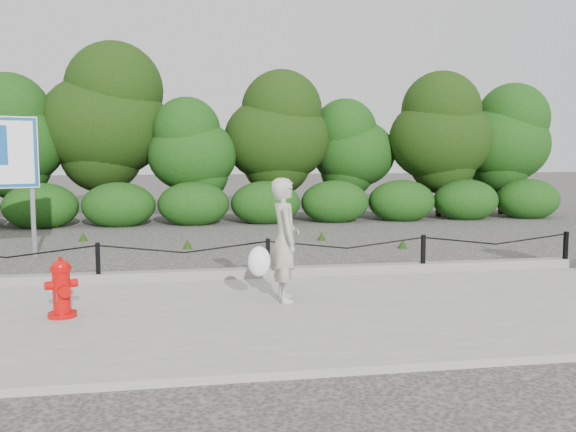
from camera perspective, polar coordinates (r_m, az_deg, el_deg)
The scene contains 7 objects.
ground at distance 9.39m, azimuth -1.89°, elevation -6.24°, with size 90.00×90.00×0.00m, color #2D2B28.
sidewalk at distance 7.46m, azimuth 0.21°, elevation -9.18°, with size 14.00×4.00×0.08m, color gray.
curb at distance 9.41m, azimuth -1.93°, elevation -5.29°, with size 14.00×0.22×0.14m, color slate.
chain_barrier at distance 9.31m, azimuth -1.90°, elevation -3.50°, with size 10.06×0.06×0.60m.
treeline at distance 18.09m, azimuth -7.11°, elevation 7.84°, with size 20.45×3.83×5.01m.
fire_hydrant at distance 7.59m, azimuth -20.43°, elevation -6.38°, with size 0.43×0.43×0.71m.
pedestrian at distance 7.80m, azimuth -0.45°, elevation -2.36°, with size 0.69×0.59×1.59m.
Camera 1 is at (-1.23, -9.09, 2.00)m, focal length 38.00 mm.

